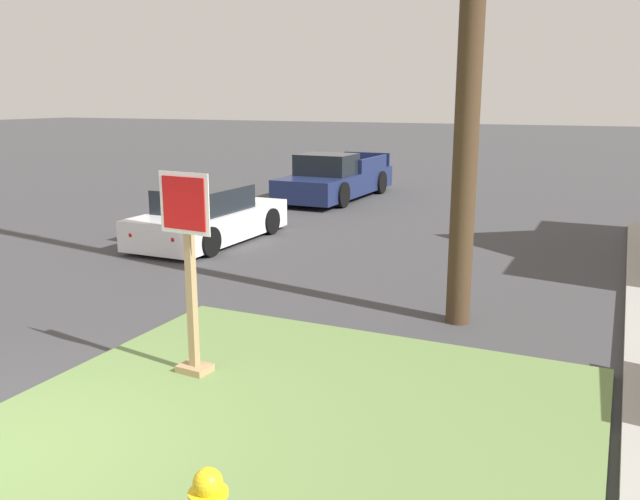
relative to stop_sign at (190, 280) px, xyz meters
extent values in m
plane|color=#3D3D3F|center=(-0.50, -2.20, -1.18)|extent=(160.00, 160.00, 0.00)
cube|color=#668447|center=(1.52, -0.67, -1.14)|extent=(5.75, 5.54, 0.08)
cylinder|color=yellow|center=(2.11, -2.79, -0.43)|extent=(0.25, 0.25, 0.03)
sphere|color=yellow|center=(2.11, -2.79, -0.36)|extent=(0.19, 0.19, 0.19)
cube|color=yellow|center=(2.11, -2.79, -0.29)|extent=(0.04, 0.04, 0.04)
cube|color=#A3845B|center=(0.00, 0.02, 0.02)|extent=(0.10, 0.10, 2.25)
cube|color=#A3845B|center=(0.00, 0.02, -1.06)|extent=(0.38, 0.31, 0.08)
cube|color=white|center=(0.00, -0.04, 0.87)|extent=(0.67, 0.06, 0.68)
cube|color=red|center=(0.00, -0.05, 0.87)|extent=(0.57, 0.05, 0.58)
cylinder|color=black|center=(-0.61, 1.83, -1.18)|extent=(0.70, 0.70, 0.02)
cube|color=silver|center=(-4.07, 6.38, -0.77)|extent=(1.77, 4.09, 0.64)
cube|color=black|center=(-4.08, 6.18, -0.21)|extent=(1.52, 1.89, 0.56)
cylinder|color=black|center=(-4.89, 7.65, -0.87)|extent=(0.22, 0.62, 0.62)
cylinder|color=black|center=(-3.24, 7.64, -0.87)|extent=(0.22, 0.62, 0.62)
cylinder|color=black|center=(-4.91, 5.12, -0.87)|extent=(0.22, 0.62, 0.62)
cylinder|color=black|center=(-3.26, 5.11, -0.87)|extent=(0.22, 0.62, 0.62)
sphere|color=white|center=(-4.58, 8.38, -0.71)|extent=(0.14, 0.14, 0.14)
sphere|color=red|center=(-4.61, 4.38, -0.71)|extent=(0.12, 0.12, 0.12)
sphere|color=white|center=(-3.54, 8.37, -0.71)|extent=(0.14, 0.14, 0.14)
sphere|color=red|center=(-3.56, 4.38, -0.71)|extent=(0.12, 0.12, 0.12)
cube|color=#19234C|center=(-4.08, 13.54, -0.68)|extent=(1.91, 5.47, 0.68)
cube|color=black|center=(-4.08, 12.78, -0.04)|extent=(1.66, 1.43, 0.68)
cube|color=#19234C|center=(-3.18, 14.49, -0.12)|extent=(0.11, 2.29, 0.44)
cube|color=#19234C|center=(-4.96, 14.50, -0.12)|extent=(0.11, 2.29, 0.44)
cube|color=#19234C|center=(-4.06, 16.22, -0.12)|extent=(1.69, 0.11, 0.44)
cylinder|color=black|center=(-3.21, 11.90, -0.80)|extent=(0.26, 0.76, 0.76)
cylinder|color=black|center=(-4.97, 11.91, -0.80)|extent=(0.26, 0.76, 0.76)
cylinder|color=black|center=(-3.19, 15.18, -0.80)|extent=(0.26, 0.76, 0.76)
cylinder|color=black|center=(-4.95, 15.19, -0.80)|extent=(0.26, 0.76, 0.76)
camera|label=1|loc=(4.28, -5.82, 1.98)|focal=37.04mm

